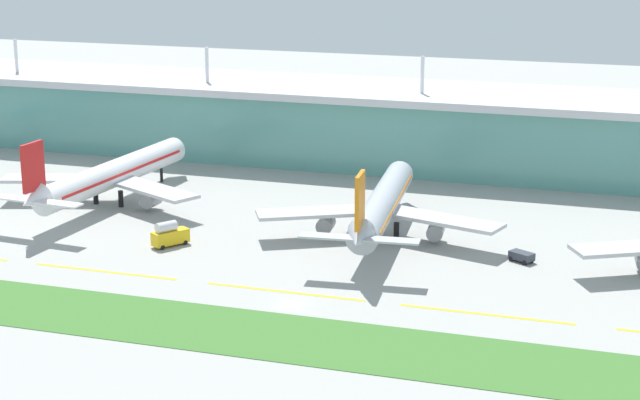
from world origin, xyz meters
TOP-DOWN VIEW (x-y plane):
  - ground_plane at (0.00, 0.00)m, footprint 600.00×600.00m
  - terminal_building at (-0.00, 100.92)m, footprint 288.00×34.00m
  - airliner_near_middle at (-57.62, 45.98)m, footprint 48.63×62.22m
  - airliner_center at (4.59, 40.04)m, footprint 48.55×59.32m
  - taxiway_stripe_mid_west at (-37.00, 5.04)m, footprint 28.00×0.70m
  - taxiway_stripe_centre at (-3.00, 5.04)m, footprint 28.00×0.70m
  - taxiway_stripe_mid_east at (31.00, 5.04)m, footprint 28.00×0.70m
  - grass_verge at (0.00, -13.62)m, footprint 300.00×18.00m
  - pushback_tug at (32.85, 33.30)m, footprint 5.01×4.27m
  - fuel_truck at (-32.49, 22.23)m, footprint 6.14×7.44m

SIDE VIEW (x-z plane):
  - ground_plane at x=0.00m, z-range 0.00..0.00m
  - taxiway_stripe_mid_west at x=-37.00m, z-range 0.00..0.04m
  - taxiway_stripe_centre at x=-3.00m, z-range 0.00..0.04m
  - taxiway_stripe_mid_east at x=31.00m, z-range 0.00..0.04m
  - grass_verge at x=0.00m, z-range 0.00..0.10m
  - pushback_tug at x=32.85m, z-range 0.18..2.03m
  - fuel_truck at x=-32.49m, z-range -0.21..4.74m
  - airliner_center at x=4.59m, z-range -3.01..15.89m
  - airliner_near_middle at x=-57.62m, z-range -3.00..15.90m
  - terminal_building at x=0.00m, z-range -4.30..24.04m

